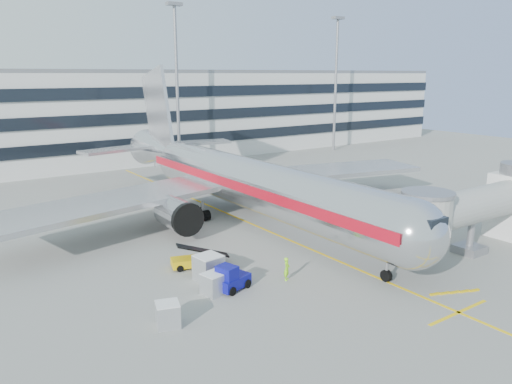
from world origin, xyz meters
TOP-DOWN VIEW (x-y plane):
  - ground at (0.00, 0.00)m, footprint 180.00×180.00m
  - lead_in_line at (0.00, 10.00)m, footprint 0.25×70.00m
  - stop_bar at (0.00, -14.00)m, footprint 6.00×0.25m
  - main_jet at (0.00, 11.72)m, footprint 50.95×48.70m
  - jet_bridge at (12.18, -8.00)m, footprint 17.80×4.50m
  - terminal at (0.00, 57.95)m, footprint 150.00×24.25m
  - light_mast_centre at (8.00, 42.00)m, footprint 2.40×1.20m
  - light_mast_east at (42.00, 42.00)m, footprint 2.40×1.20m
  - belt_loader at (-10.10, 2.54)m, footprint 4.23×2.50m
  - baggage_tug at (-10.19, -2.73)m, footprint 2.85×2.21m
  - cargo_container_left at (-16.06, -4.94)m, footprint 1.74×1.74m
  - cargo_container_right at (-11.51, -2.60)m, footprint 1.66×1.66m
  - cargo_container_front at (-10.57, -0.26)m, footprint 1.99×1.99m
  - ramp_worker at (-5.85, -3.61)m, footprint 0.77×0.71m

SIDE VIEW (x-z plane):
  - ground at x=0.00m, z-range 0.00..0.00m
  - lead_in_line at x=0.00m, z-range 0.00..0.01m
  - stop_bar at x=0.00m, z-range 0.00..0.01m
  - belt_loader at x=-10.10m, z-range -0.43..1.55m
  - cargo_container_left at x=-16.06m, z-range 0.00..1.49m
  - cargo_container_right at x=-11.51m, z-range 0.00..1.51m
  - baggage_tug at x=-10.19m, z-range -0.12..1.78m
  - ramp_worker at x=-5.85m, z-range 0.00..1.76m
  - cargo_container_front at x=-10.57m, z-range 0.01..1.90m
  - jet_bridge at x=12.18m, z-range 0.37..7.37m
  - main_jet at x=0.00m, z-range -3.79..12.26m
  - terminal at x=0.00m, z-range 0.00..15.60m
  - light_mast_centre at x=8.00m, z-range 2.15..27.60m
  - light_mast_east at x=42.00m, z-range 2.15..27.60m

